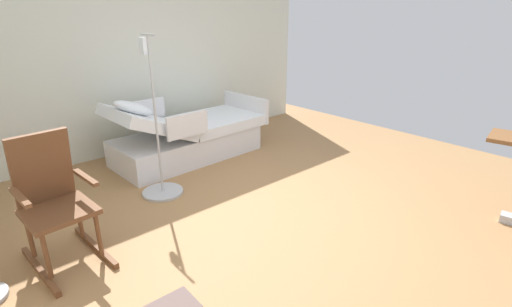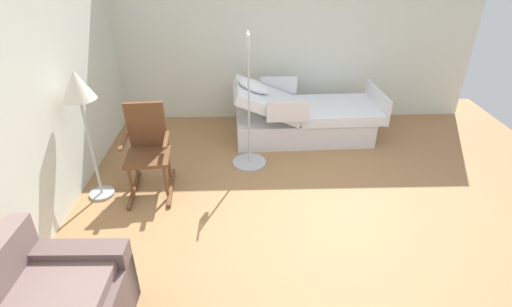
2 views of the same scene
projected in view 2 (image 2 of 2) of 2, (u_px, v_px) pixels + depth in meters
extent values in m
plane|color=#9E7247|center=(318.00, 219.00, 4.10)|extent=(6.74, 6.74, 0.00)
cube|color=silver|center=(18.00, 104.00, 3.36)|extent=(5.60, 0.10, 2.70)
cube|color=silver|center=(294.00, 33.00, 5.82)|extent=(0.10, 5.58, 2.70)
cube|color=silver|center=(302.00, 126.00, 5.70)|extent=(0.95, 1.97, 0.35)
cube|color=white|center=(336.00, 110.00, 5.60)|extent=(0.96, 1.19, 0.14)
cube|color=white|center=(266.00, 100.00, 5.45)|extent=(0.95, 0.96, 0.49)
ellipsoid|color=white|center=(254.00, 86.00, 5.34)|extent=(0.36, 0.51, 0.31)
cube|color=silver|center=(288.00, 112.00, 5.01)|extent=(0.06, 0.56, 0.28)
cube|color=silver|center=(279.00, 85.00, 5.89)|extent=(0.06, 0.56, 0.28)
cube|color=silver|center=(377.00, 102.00, 5.59)|extent=(0.95, 0.09, 0.36)
cylinder|color=black|center=(250.00, 147.00, 5.39)|extent=(0.10, 0.10, 0.10)
cylinder|color=black|center=(247.00, 125.00, 6.02)|extent=(0.10, 0.10, 0.10)
cylinder|color=black|center=(362.00, 143.00, 5.49)|extent=(0.10, 0.10, 0.10)
cylinder|color=black|center=(348.00, 122.00, 6.12)|extent=(0.10, 0.10, 0.10)
cube|color=#7F6660|center=(58.00, 294.00, 2.64)|extent=(0.69, 0.66, 0.10)
cube|color=#68534F|center=(78.00, 275.00, 3.03)|extent=(0.20, 0.85, 0.60)
cube|color=brown|center=(134.00, 189.00, 4.53)|extent=(0.76, 0.10, 0.05)
cube|color=brown|center=(171.00, 187.00, 4.57)|extent=(0.76, 0.10, 0.05)
cylinder|color=brown|center=(166.00, 180.00, 4.30)|extent=(0.04, 0.04, 0.40)
cylinder|color=brown|center=(131.00, 182.00, 4.26)|extent=(0.04, 0.04, 0.40)
cylinder|color=brown|center=(169.00, 163.00, 4.62)|extent=(0.04, 0.04, 0.40)
cylinder|color=brown|center=(136.00, 165.00, 4.58)|extent=(0.04, 0.04, 0.40)
cube|color=brown|center=(148.00, 157.00, 4.34)|extent=(0.50, 0.52, 0.04)
cube|color=brown|center=(147.00, 126.00, 4.37)|extent=(0.15, 0.44, 0.60)
cube|color=brown|center=(166.00, 140.00, 4.24)|extent=(0.39, 0.08, 0.03)
cube|color=brown|center=(123.00, 142.00, 4.20)|extent=(0.39, 0.08, 0.03)
cylinder|color=#B2B5BA|center=(102.00, 193.00, 4.48)|extent=(0.28, 0.28, 0.03)
cylinder|color=#B2B5BA|center=(92.00, 149.00, 4.19)|extent=(0.03, 0.03, 1.15)
cone|color=silver|center=(76.00, 85.00, 3.84)|extent=(0.34, 0.34, 0.30)
cylinder|color=#B2B5BA|center=(249.00, 162.00, 5.09)|extent=(0.44, 0.44, 0.03)
cylinder|color=#B2B5BA|center=(249.00, 103.00, 4.68)|extent=(0.02, 0.02, 1.65)
cube|color=#B2B5BA|center=(248.00, 34.00, 4.27)|extent=(0.28, 0.02, 0.02)
cube|color=white|center=(248.00, 41.00, 4.43)|extent=(0.09, 0.04, 0.16)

